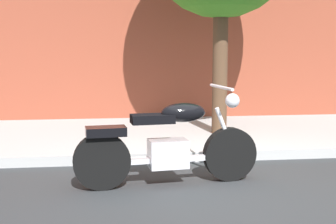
# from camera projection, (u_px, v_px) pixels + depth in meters

# --- Properties ---
(ground_plane) EXTENTS (60.00, 60.00, 0.00)m
(ground_plane) POSITION_uv_depth(u_px,v_px,m) (223.00, 189.00, 4.99)
(ground_plane) COLOR #303335
(sidewalk) EXTENTS (25.70, 3.32, 0.14)m
(sidewalk) POSITION_uv_depth(u_px,v_px,m) (182.00, 135.00, 7.82)
(sidewalk) COLOR #AFAFAF
(sidewalk) RESTS_ON ground
(motorcycle) EXTENTS (2.14, 0.70, 1.13)m
(motorcycle) POSITION_uv_depth(u_px,v_px,m) (168.00, 145.00, 5.11)
(motorcycle) COLOR black
(motorcycle) RESTS_ON ground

